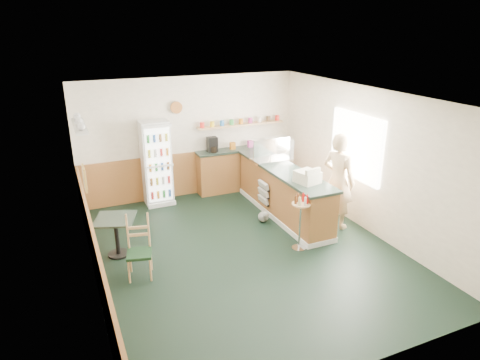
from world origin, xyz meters
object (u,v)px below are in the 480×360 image
condiment_stand (301,215)px  cafe_table (116,229)px  cafe_chair (138,244)px  display_case (272,150)px  cash_register (307,177)px  drinks_fridge (157,163)px  shopkeeper (338,181)px

condiment_stand → cafe_table: bearing=160.4°
cafe_table → condiment_stand: bearing=-19.6°
condiment_stand → cafe_chair: size_ratio=1.00×
condiment_stand → cafe_table: (-2.97, 1.05, -0.16)m
display_case → cash_register: bearing=-90.0°
display_case → cash_register: display_case is taller
cafe_table → drinks_fridge: bearing=59.0°
shopkeeper → cafe_chair: size_ratio=1.85×
drinks_fridge → cafe_table: 2.36m
display_case → shopkeeper: bearing=-63.5°
drinks_fridge → cafe_chair: 2.92m
display_case → cafe_table: 3.59m
display_case → cafe_chair: bearing=-153.2°
display_case → condiment_stand: display_case is taller
shopkeeper → condiment_stand: size_ratio=1.86×
drinks_fridge → shopkeeper: shopkeeper is taller
shopkeeper → cafe_chair: bearing=71.7°
drinks_fridge → condiment_stand: drinks_fridge is taller
display_case → cafe_table: display_case is taller
cafe_table → shopkeeper: bearing=-7.4°
drinks_fridge → condiment_stand: size_ratio=1.82×
drinks_fridge → cafe_chair: size_ratio=1.82×
display_case → cafe_table: bearing=-165.6°
shopkeeper → cafe_chair: 3.91m
cafe_chair → display_case: bearing=40.6°
cafe_table → cafe_chair: (0.22, -0.73, 0.04)m
drinks_fridge → condiment_stand: 3.53m
drinks_fridge → cafe_chair: (-0.98, -2.72, -0.39)m
display_case → cafe_chair: display_case is taller
drinks_fridge → cafe_chair: bearing=-109.7°
drinks_fridge → cash_register: bearing=-48.9°
display_case → cafe_chair: (-3.18, -1.61, -0.72)m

